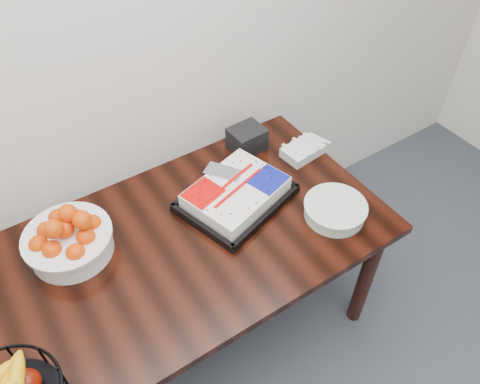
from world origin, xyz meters
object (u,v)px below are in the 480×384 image
table (167,263)px  plate_stack (335,210)px  cake_tray (236,194)px  napkin_box (247,139)px  tangerine_bowl (67,236)px

table → plate_stack: plate_stack is taller
table → cake_tray: (0.38, 0.07, 0.13)m
plate_stack → napkin_box: size_ratio=1.67×
table → tangerine_bowl: (-0.30, 0.19, 0.18)m
cake_tray → napkin_box: bearing=48.6°
table → plate_stack: (0.67, -0.23, 0.12)m
table → napkin_box: 0.71m
table → tangerine_bowl: tangerine_bowl is taller
tangerine_bowl → plate_stack: (0.97, -0.41, -0.06)m
cake_tray → table: bearing=-169.9°
table → cake_tray: cake_tray is taller
plate_stack → table: bearing=161.4°
tangerine_bowl → plate_stack: 1.06m
napkin_box → table: bearing=-151.5°
table → tangerine_bowl: bearing=147.6°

